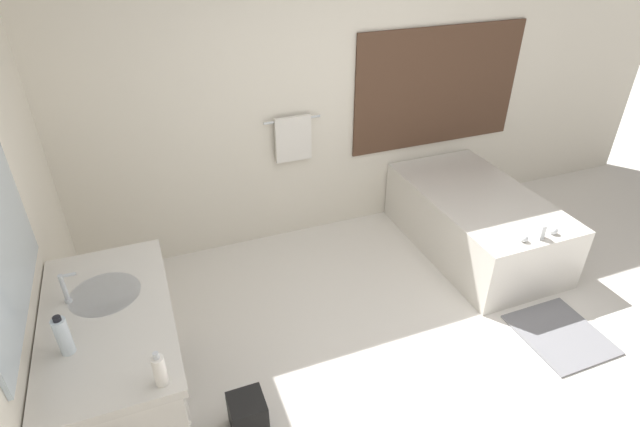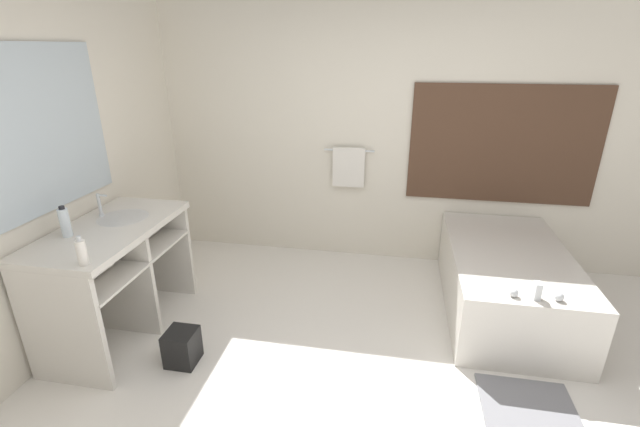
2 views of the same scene
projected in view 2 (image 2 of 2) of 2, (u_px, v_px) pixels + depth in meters
ground_plane at (352, 415)px, 2.62m from camera, size 16.00×16.00×0.00m
wall_back_with_blinds at (385, 131)px, 4.16m from camera, size 7.40×0.13×2.70m
vanity_counter at (116, 256)px, 3.21m from camera, size 0.65×1.23×0.89m
sink_faucet at (100, 205)px, 3.26m from camera, size 0.09×0.04×0.18m
bathtub at (506, 278)px, 3.58m from camera, size 0.93×1.63×0.67m
water_bottle_1 at (65, 222)px, 2.91m from camera, size 0.07×0.07×0.22m
soap_dispenser at (82, 252)px, 2.53m from camera, size 0.06×0.06×0.19m
waste_bin at (182, 347)px, 3.03m from camera, size 0.21×0.21×0.25m
bath_mat at (531, 416)px, 2.61m from camera, size 0.57×0.63×0.02m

